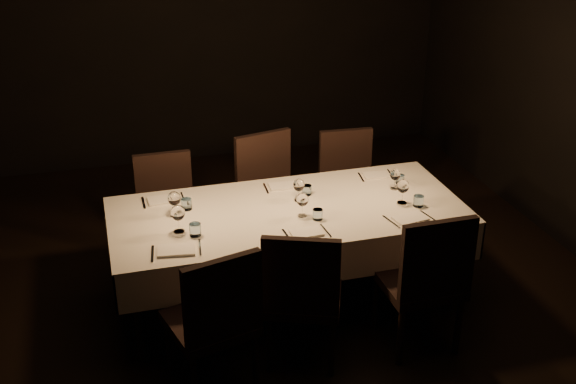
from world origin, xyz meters
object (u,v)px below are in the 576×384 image
object	(u,v)px
chair_near_right	(426,277)
chair_far_left	(167,207)
chair_far_right	(348,181)
chair_near_center	(302,292)
chair_far_center	(270,191)
chair_near_left	(215,317)
dining_table	(288,219)

from	to	relation	value
chair_near_right	chair_far_left	distance (m)	2.17
chair_near_right	chair_far_right	distance (m)	1.64
chair_near_center	chair_far_center	bearing A→B (deg)	-74.97
chair_far_left	chair_far_right	bearing A→B (deg)	1.66
chair_near_left	dining_table	bearing A→B (deg)	-143.18
chair_near_center	chair_far_right	world-z (taller)	chair_near_center
chair_near_center	chair_far_left	distance (m)	1.65
chair_near_right	chair_near_left	bearing A→B (deg)	1.62
chair_near_left	chair_near_right	world-z (taller)	chair_near_right
dining_table	chair_far_left	world-z (taller)	chair_far_left
dining_table	chair_near_center	distance (m)	0.76
chair_far_right	chair_near_center	bearing A→B (deg)	-115.44
dining_table	chair_near_left	size ratio (longest dim) A/B	2.48
chair_near_right	chair_far_center	size ratio (longest dim) A/B	1.02
dining_table	chair_near_left	world-z (taller)	chair_near_left
chair_far_center	chair_far_right	distance (m)	0.71
chair_far_center	chair_far_right	bearing A→B (deg)	-7.10
dining_table	chair_far_center	bearing A→B (deg)	85.28
chair_near_left	chair_near_center	world-z (taller)	chair_near_left
chair_near_right	chair_far_right	xyz separation A→B (m)	(0.06, 1.64, -0.04)
chair_near_center	chair_near_right	bearing A→B (deg)	-163.09
chair_near_center	chair_far_left	world-z (taller)	chair_near_center
chair_near_center	chair_near_right	distance (m)	0.82
chair_far_left	chair_far_center	distance (m)	0.85
chair_near_center	chair_far_right	bearing A→B (deg)	-97.60
chair_near_left	chair_far_right	distance (m)	2.24
chair_far_left	chair_far_center	xyz separation A→B (m)	(0.85, -0.02, 0.04)
chair_near_center	chair_far_right	size ratio (longest dim) A/B	1.05
dining_table	chair_far_center	xyz separation A→B (m)	(0.06, 0.75, -0.13)
chair_near_right	chair_far_right	size ratio (longest dim) A/B	1.09
chair_near_center	chair_far_center	distance (m)	1.50
chair_far_center	chair_far_right	world-z (taller)	chair_far_center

